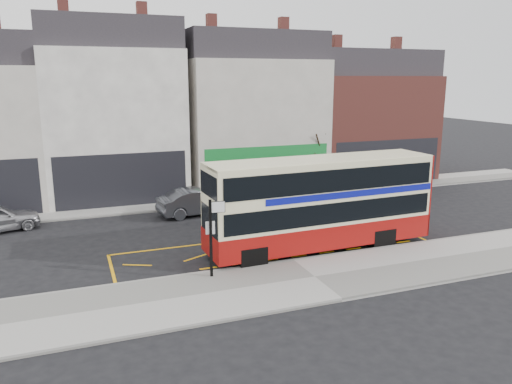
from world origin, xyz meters
name	(u,v)px	position (x,y,z in m)	size (l,w,h in m)	color
ground	(289,260)	(0.00, 0.00, 0.00)	(120.00, 120.00, 0.00)	black
pavement	(315,278)	(0.00, -2.30, 0.07)	(40.00, 4.00, 0.15)	#A7A49E
kerb	(293,261)	(0.00, -0.38, 0.07)	(40.00, 0.15, 0.15)	gray
far_pavement	(215,199)	(0.00, 11.00, 0.07)	(50.00, 3.00, 0.15)	#A7A49E
road_markings	(274,248)	(0.00, 1.60, 0.01)	(14.00, 3.40, 0.01)	#FFAE0D
terrace_left	(112,111)	(-5.50, 14.99, 5.32)	(8.00, 8.01, 11.80)	white
terrace_green_shop	(247,112)	(3.50, 14.99, 5.07)	(9.00, 8.01, 11.30)	beige
terrace_right	(359,116)	(12.50, 14.99, 4.57)	(9.00, 8.01, 10.30)	brown
double_decker_bus	(321,202)	(1.84, 0.78, 2.12)	(10.19, 2.72, 4.04)	#F4EDBA
bus_stop_post	(212,230)	(-3.53, -0.90, 1.92)	(0.72, 0.16, 2.94)	black
car_grey	(199,201)	(-1.76, 8.22, 0.74)	(1.56, 4.47, 1.47)	#43464B
car_white	(359,184)	(9.07, 9.17, 0.72)	(2.01, 4.96, 1.44)	silver
street_tree_right	(313,140)	(6.94, 11.61, 3.36)	(2.28, 2.28, 4.93)	#2F2314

